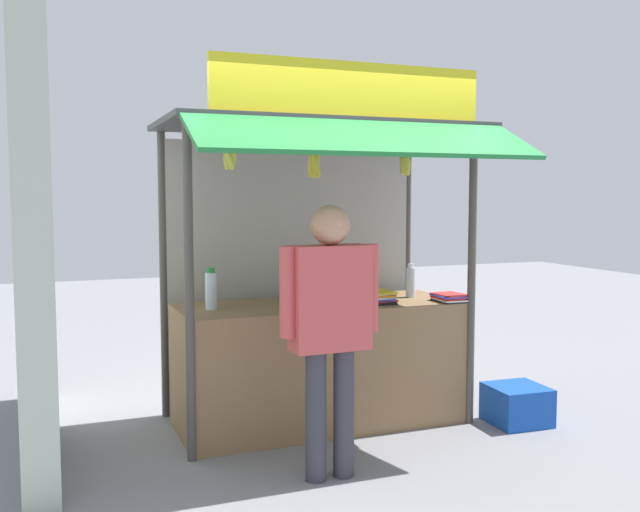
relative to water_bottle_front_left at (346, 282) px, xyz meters
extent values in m
plane|color=gray|center=(-0.27, -0.14, -1.04)|extent=(20.00, 20.00, 0.00)
cube|color=olive|center=(-0.27, -0.14, -0.58)|extent=(2.09, 0.80, 0.90)
cylinder|color=#4C4742|center=(-1.32, -0.54, 0.05)|extent=(0.06, 0.06, 2.17)
cylinder|color=#4C4742|center=(0.77, -0.54, 0.05)|extent=(0.06, 0.06, 2.17)
cylinder|color=#4C4742|center=(-1.32, 0.45, 0.05)|extent=(0.06, 0.06, 2.17)
cylinder|color=#4C4742|center=(0.77, 0.45, 0.05)|extent=(0.06, 0.06, 2.17)
cube|color=#B7B2A8|center=(-0.27, 0.45, 0.02)|extent=(2.04, 0.04, 2.12)
cube|color=#3F3F44|center=(-0.27, -0.15, 1.15)|extent=(2.29, 1.19, 0.04)
cube|color=#1E7A38|center=(-0.27, -0.99, 1.02)|extent=(2.25, 0.51, 0.26)
cube|color=yellow|center=(-0.27, -0.69, 1.35)|extent=(1.88, 0.04, 0.35)
cylinder|color=#59544C|center=(-0.27, -0.64, 1.05)|extent=(1.98, 0.02, 0.02)
cylinder|color=silver|center=(0.00, 0.00, -0.01)|extent=(0.08, 0.08, 0.25)
cylinder|color=red|center=(0.00, 0.00, 0.13)|extent=(0.05, 0.05, 0.03)
cylinder|color=silver|center=(-1.08, -0.12, 0.00)|extent=(0.08, 0.08, 0.26)
cylinder|color=#198C33|center=(-1.08, -0.12, 0.14)|extent=(0.05, 0.05, 0.04)
cylinder|color=silver|center=(0.50, -0.11, -0.02)|extent=(0.07, 0.07, 0.23)
cylinder|color=white|center=(0.50, -0.11, 0.11)|extent=(0.05, 0.05, 0.03)
cube|color=orange|center=(-0.35, -0.14, -0.13)|extent=(0.18, 0.28, 0.01)
cube|color=black|center=(-0.35, -0.12, -0.12)|extent=(0.20, 0.29, 0.01)
cube|color=white|center=(-0.35, -0.12, -0.11)|extent=(0.19, 0.28, 0.01)
cube|color=orange|center=(-0.35, -0.14, -0.10)|extent=(0.19, 0.28, 0.01)
cube|color=red|center=(-0.34, -0.13, -0.09)|extent=(0.20, 0.29, 0.01)
cube|color=purple|center=(-0.34, -0.13, -0.08)|extent=(0.18, 0.28, 0.01)
cube|color=purple|center=(-0.35, -0.14, -0.07)|extent=(0.19, 0.28, 0.01)
cube|color=black|center=(0.15, -0.29, -0.13)|extent=(0.17, 0.28, 0.01)
cube|color=black|center=(0.14, -0.28, -0.12)|extent=(0.17, 0.28, 0.01)
cube|color=red|center=(0.15, -0.27, -0.11)|extent=(0.19, 0.29, 0.01)
cube|color=blue|center=(0.14, -0.28, -0.09)|extent=(0.17, 0.28, 0.01)
cube|color=white|center=(0.14, -0.27, -0.08)|extent=(0.19, 0.29, 0.01)
cube|color=orange|center=(0.15, -0.28, -0.07)|extent=(0.20, 0.29, 0.01)
cube|color=white|center=(0.14, -0.27, -0.06)|extent=(0.19, 0.29, 0.01)
cube|color=yellow|center=(0.15, -0.28, -0.05)|extent=(0.17, 0.28, 0.01)
cube|color=black|center=(0.67, -0.42, -0.13)|extent=(0.20, 0.25, 0.01)
cube|color=white|center=(0.67, -0.42, -0.11)|extent=(0.21, 0.26, 0.01)
cube|color=red|center=(0.67, -0.41, -0.11)|extent=(0.21, 0.26, 0.01)
cube|color=red|center=(0.67, -0.41, -0.10)|extent=(0.21, 0.26, 0.01)
cube|color=blue|center=(0.65, -0.42, -0.09)|extent=(0.20, 0.26, 0.01)
cube|color=red|center=(0.67, -0.42, -0.08)|extent=(0.21, 0.26, 0.01)
cylinder|color=#332D23|center=(-1.07, -0.64, 1.01)|extent=(0.01, 0.01, 0.07)
cylinder|color=olive|center=(-1.07, -0.64, 0.95)|extent=(0.04, 0.04, 0.04)
ellipsoid|color=#D4CA43|center=(-1.05, -0.64, 0.88)|extent=(0.04, 0.08, 0.13)
ellipsoid|color=#D4CA43|center=(-1.06, -0.63, 0.88)|extent=(0.07, 0.07, 0.14)
ellipsoid|color=#D4CA43|center=(-1.07, -0.63, 0.88)|extent=(0.07, 0.04, 0.13)
ellipsoid|color=#D4CA43|center=(-1.08, -0.63, 0.88)|extent=(0.06, 0.06, 0.14)
ellipsoid|color=#D4CA43|center=(-1.09, -0.64, 0.88)|extent=(0.04, 0.08, 0.13)
ellipsoid|color=#D4CA43|center=(-1.08, -0.66, 0.88)|extent=(0.06, 0.06, 0.14)
ellipsoid|color=#D4CA43|center=(-1.07, -0.66, 0.88)|extent=(0.08, 0.04, 0.13)
ellipsoid|color=#D4CA43|center=(-1.06, -0.65, 0.88)|extent=(0.06, 0.06, 0.13)
cylinder|color=#332D23|center=(-0.51, -0.64, 1.01)|extent=(0.01, 0.01, 0.07)
cylinder|color=olive|center=(-0.51, -0.64, 0.95)|extent=(0.04, 0.04, 0.04)
ellipsoid|color=yellow|center=(-0.49, -0.64, 0.86)|extent=(0.04, 0.07, 0.17)
ellipsoid|color=yellow|center=(-0.50, -0.63, 0.86)|extent=(0.06, 0.06, 0.18)
ellipsoid|color=yellow|center=(-0.51, -0.62, 0.86)|extent=(0.09, 0.04, 0.17)
ellipsoid|color=yellow|center=(-0.53, -0.62, 0.86)|extent=(0.07, 0.07, 0.18)
ellipsoid|color=yellow|center=(-0.53, -0.64, 0.86)|extent=(0.04, 0.08, 0.17)
ellipsoid|color=yellow|center=(-0.52, -0.66, 0.86)|extent=(0.06, 0.06, 0.18)
ellipsoid|color=yellow|center=(-0.51, -0.67, 0.86)|extent=(0.09, 0.04, 0.17)
ellipsoid|color=yellow|center=(-0.50, -0.66, 0.86)|extent=(0.06, 0.06, 0.18)
cylinder|color=#332D23|center=(0.16, -0.64, 1.00)|extent=(0.01, 0.01, 0.08)
cylinder|color=olive|center=(0.16, -0.64, 0.94)|extent=(0.04, 0.04, 0.04)
ellipsoid|color=gold|center=(0.18, -0.65, 0.86)|extent=(0.04, 0.06, 0.14)
ellipsoid|color=gold|center=(0.17, -0.63, 0.86)|extent=(0.06, 0.06, 0.14)
ellipsoid|color=gold|center=(0.16, -0.63, 0.87)|extent=(0.07, 0.04, 0.14)
ellipsoid|color=gold|center=(0.15, -0.63, 0.86)|extent=(0.06, 0.06, 0.14)
ellipsoid|color=gold|center=(0.14, -0.63, 0.87)|extent=(0.06, 0.08, 0.14)
ellipsoid|color=gold|center=(0.14, -0.66, 0.87)|extent=(0.06, 0.08, 0.14)
ellipsoid|color=gold|center=(0.15, -0.66, 0.87)|extent=(0.07, 0.05, 0.14)
ellipsoid|color=gold|center=(0.16, -0.66, 0.86)|extent=(0.06, 0.04, 0.14)
ellipsoid|color=gold|center=(0.17, -0.65, 0.86)|extent=(0.05, 0.06, 0.14)
cylinder|color=#383842|center=(-0.69, -1.13, -0.64)|extent=(0.13, 0.13, 0.79)
cylinder|color=#383842|center=(-0.51, -1.13, -0.64)|extent=(0.13, 0.13, 0.79)
cube|color=#CC4C4C|center=(-0.60, -1.13, 0.06)|extent=(0.47, 0.21, 0.62)
cylinder|color=#CC4C4C|center=(-0.86, -1.13, 0.11)|extent=(0.10, 0.10, 0.53)
cylinder|color=#CC4C4C|center=(-0.34, -1.13, 0.11)|extent=(0.10, 0.10, 0.53)
sphere|color=tan|center=(-0.60, -1.13, 0.49)|extent=(0.24, 0.24, 0.24)
cube|color=#194CB2|center=(1.09, -0.69, -0.89)|extent=(0.43, 0.43, 0.28)
cube|color=beige|center=(-2.22, 0.16, 0.66)|extent=(0.20, 2.40, 3.40)
camera|label=1|loc=(-2.18, -4.99, 0.67)|focal=40.08mm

